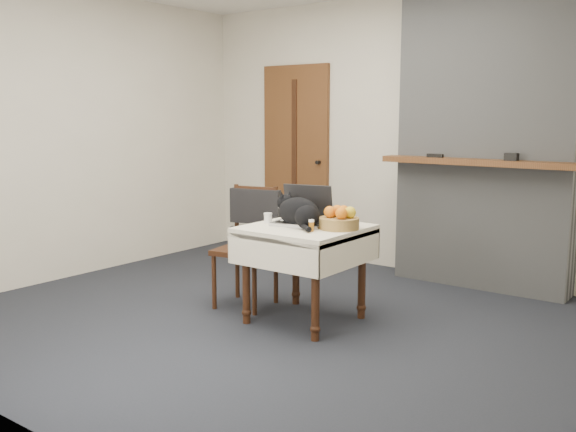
% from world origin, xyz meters
% --- Properties ---
extents(ground, '(4.50, 4.50, 0.00)m').
position_xyz_m(ground, '(0.00, 0.00, 0.00)').
color(ground, black).
rests_on(ground, ground).
extents(room_shell, '(4.52, 4.01, 2.61)m').
position_xyz_m(room_shell, '(0.00, 0.46, 1.76)').
color(room_shell, beige).
rests_on(room_shell, ground).
extents(door, '(0.82, 0.10, 2.00)m').
position_xyz_m(door, '(-1.20, 1.97, 1.00)').
color(door, brown).
rests_on(door, ground).
extents(chimney, '(1.62, 0.48, 2.60)m').
position_xyz_m(chimney, '(0.90, 1.85, 1.30)').
color(chimney, gray).
rests_on(chimney, ground).
extents(side_table, '(0.78, 0.78, 0.70)m').
position_xyz_m(side_table, '(0.24, 0.13, 0.59)').
color(side_table, '#33190E').
rests_on(side_table, ground).
extents(laptop, '(0.44, 0.40, 0.28)m').
position_xyz_m(laptop, '(0.17, 0.21, 0.77)').
color(laptop, '#B7B7BC').
rests_on(laptop, side_table).
extents(cat, '(0.45, 0.32, 0.24)m').
position_xyz_m(cat, '(0.21, 0.09, 0.80)').
color(cat, black).
rests_on(cat, side_table).
extents(cream_jar, '(0.06, 0.06, 0.07)m').
position_xyz_m(cream_jar, '(-0.07, 0.10, 0.74)').
color(cream_jar, white).
rests_on(cream_jar, side_table).
extents(pill_bottle, '(0.04, 0.04, 0.08)m').
position_xyz_m(pill_bottle, '(0.39, -0.01, 0.74)').
color(pill_bottle, '#B36816').
rests_on(pill_bottle, side_table).
extents(fruit_basket, '(0.28, 0.28, 0.16)m').
position_xyz_m(fruit_basket, '(0.49, 0.19, 0.76)').
color(fruit_basket, olive).
rests_on(fruit_basket, side_table).
extents(desk_clutter, '(0.11, 0.11, 0.01)m').
position_xyz_m(desk_clutter, '(0.39, 0.21, 0.70)').
color(desk_clutter, black).
rests_on(desk_clutter, side_table).
extents(chair, '(0.49, 0.49, 0.94)m').
position_xyz_m(chair, '(-0.37, 0.24, 0.60)').
color(chair, '#33190E').
rests_on(chair, ground).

